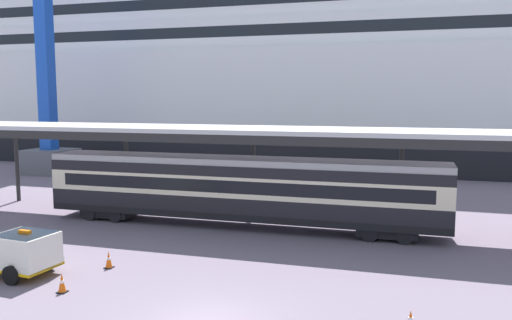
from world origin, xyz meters
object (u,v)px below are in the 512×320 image
Objects in this scene: traffic_cone_near at (411,320)px; quay_bollard at (16,265)px; traffic_cone_mid at (109,260)px; cruise_ship at (208,65)px; traffic_cone_far at (62,283)px; train_carriage at (239,188)px; service_truck at (9,251)px.

traffic_cone_near is 0.68× the size of quay_bollard.
cruise_ship is at bearing 106.14° from traffic_cone_mid.
cruise_ship is 196.39× the size of traffic_cone_far.
traffic_cone_far is 3.23m from quay_bollard.
traffic_cone_mid is (12.97, -44.84, -11.36)m from cruise_ship.
traffic_cone_near is 13.10m from traffic_cone_far.
traffic_cone_near is 16.16m from quay_bollard.
train_carriage reaches higher than service_truck.
train_carriage is at bearing -65.79° from cruise_ship.
train_carriage is (16.20, -36.02, -9.43)m from cruise_ship.
service_truck is 4.17m from traffic_cone_mid.
traffic_cone_mid is at bearing -73.86° from cruise_ship.
train_carriage is 9.59m from traffic_cone_mid.
service_truck is 0.73m from quay_bollard.
traffic_cone_mid is 0.81× the size of quay_bollard.
quay_bollard is (-6.39, -10.93, -1.79)m from train_carriage.
traffic_cone_mid is at bearing 168.35° from traffic_cone_near.
cruise_ship is 197.00× the size of traffic_cone_mid.
train_carriage is 12.56m from traffic_cone_far.
quay_bollard reaches higher than traffic_cone_near.
traffic_cone_far reaches higher than traffic_cone_mid.
quay_bollard is at bearing -120.31° from train_carriage.
train_carriage is at bearing 59.69° from quay_bollard.
cruise_ship is at bearing 101.80° from quay_bollard.
service_truck is 3.83m from traffic_cone_far.
traffic_cone_far reaches higher than traffic_cone_near.
service_truck is 6.91× the size of traffic_cone_far.
service_truck is 16.68m from traffic_cone_near.
cruise_ship reaches higher than traffic_cone_mid.
train_carriage reaches higher than traffic_cone_near.
cruise_ship is 40.60m from train_carriage.
train_carriage reaches higher than traffic_cone_mid.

